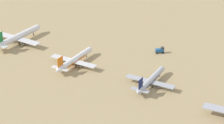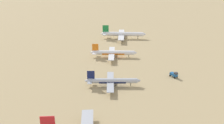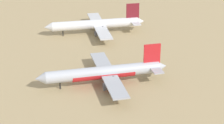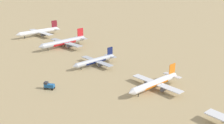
# 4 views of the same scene
# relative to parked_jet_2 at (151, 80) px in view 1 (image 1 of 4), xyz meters

# --- Properties ---
(ground_plane) EXTENTS (1800.00, 1800.00, 0.00)m
(ground_plane) POSITION_rel_parked_jet_2_xyz_m (-2.65, -2.20, -3.32)
(ground_plane) COLOR tan
(parked_jet_2) EXTENTS (34.66, 28.18, 9.99)m
(parked_jet_2) POSITION_rel_parked_jet_2_xyz_m (0.00, 0.00, 0.00)
(parked_jet_2) COLOR #B2B7C1
(parked_jet_2) RESTS_ON ground
(parked_jet_3) EXTENTS (37.29, 30.36, 10.75)m
(parked_jet_3) POSITION_rel_parked_jet_2_xyz_m (4.26, 49.04, 0.25)
(parked_jet_3) COLOR white
(parked_jet_3) RESTS_ON ground
(parked_jet_4) EXTENTS (44.18, 36.04, 12.74)m
(parked_jet_4) POSITION_rel_parked_jet_2_xyz_m (17.06, 98.01, 0.97)
(parked_jet_4) COLOR white
(parked_jet_4) RESTS_ON ground
(service_truck) EXTENTS (4.90, 5.69, 3.90)m
(service_truck) POSITION_rel_parked_jet_2_xyz_m (41.34, 9.33, -1.25)
(service_truck) COLOR #1E5999
(service_truck) RESTS_ON ground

